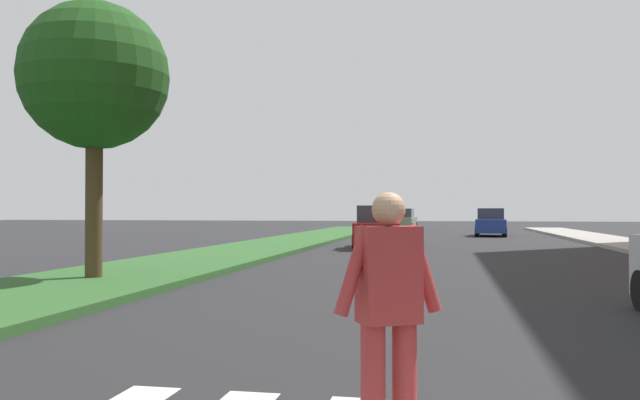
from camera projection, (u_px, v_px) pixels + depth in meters
name	position (u px, v px, depth m)	size (l,w,h in m)	color
ground_plane	(449.00, 250.00, 25.96)	(140.00, 140.00, 0.00)	#262628
median_strip	(255.00, 249.00, 25.38)	(3.90, 64.00, 0.15)	#2D5B28
tree_mid	(95.00, 77.00, 14.02)	(3.17, 3.17, 5.89)	#4C3823
pedestrian_performer	(389.00, 310.00, 4.20)	(0.70, 0.44, 1.69)	#B23333
sedan_midblock	(378.00, 228.00, 27.19)	(2.15, 4.66, 1.77)	maroon
sedan_distant	(491.00, 223.00, 40.10)	(2.10, 4.62, 1.70)	navy
sedan_far_horizon	(402.00, 220.00, 50.33)	(2.11, 4.65, 1.71)	gray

